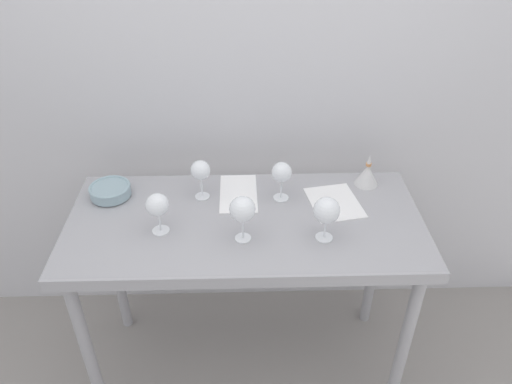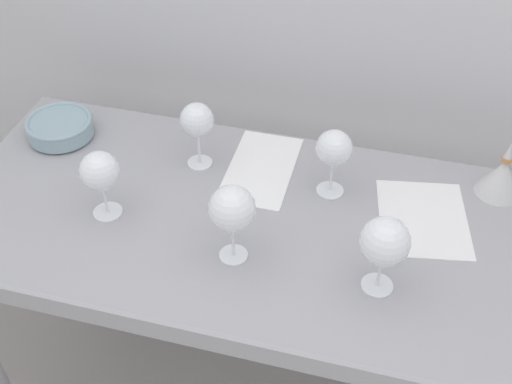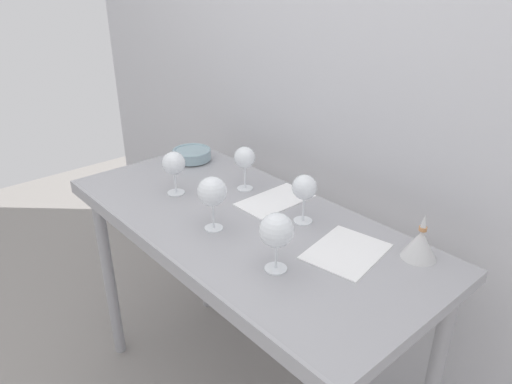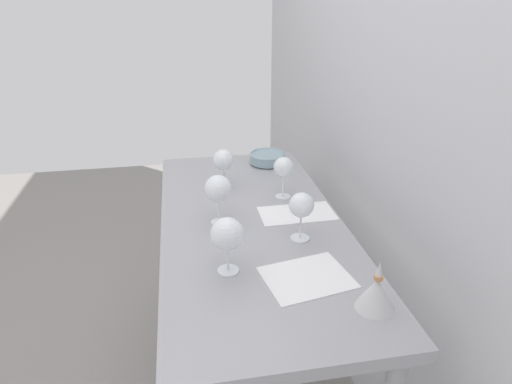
{
  "view_description": "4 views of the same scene",
  "coord_description": "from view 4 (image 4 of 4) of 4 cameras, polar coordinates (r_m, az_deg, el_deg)",
  "views": [
    {
      "loc": [
        -1.36,
        -0.24,
        1.54
      ],
      "look_at": [
        -0.06,
        -0.03,
        0.99
      ],
      "focal_mm": 32.88,
      "sensor_mm": 36.0,
      "label": 1
    },
    {
      "loc": [
        -0.32,
        -1.24,
        2.2
      ],
      "look_at": [
        0.01,
        0.03,
        0.96
      ],
      "focal_mm": 32.66,
      "sensor_mm": 36.0,
      "label": 2
    },
    {
      "loc": [
        0.17,
        -1.72,
        1.8
      ],
      "look_at": [
        -0.01,
        -0.01,
        0.96
      ],
      "focal_mm": 40.27,
      "sensor_mm": 36.0,
      "label": 3
    },
    {
      "loc": [
        0.58,
        -1.12,
        1.88
      ],
      "look_at": [
        -0.03,
        0.02,
        0.96
      ],
      "focal_mm": 38.41,
      "sensor_mm": 36.0,
      "label": 4
    }
  ],
  "objects": [
    {
      "name": "decanter_funnel",
      "position": [
        1.6,
        18.51,
        -2.52
      ],
      "size": [
        0.1,
        0.1,
        0.13
      ],
      "color": "silver",
      "rests_on": "steel_counter"
    },
    {
      "name": "open_notebook",
      "position": [
        1.66,
        2.86,
        -0.42
      ],
      "size": [
        0.4,
        0.31,
        0.01
      ],
      "rotation": [
        0.0,
        0.0,
        0.23
      ],
      "color": "white",
      "rests_on": "steel_counter"
    },
    {
      "name": "steel_counter",
      "position": [
        1.65,
        0.38,
        -5.41
      ],
      "size": [
        1.4,
        0.65,
        0.9
      ],
      "color": "#ABABB1",
      "rests_on": "ground_plane"
    },
    {
      "name": "wine_glass_near_center",
      "position": [
        1.47,
        -1.37,
        -0.4
      ],
      "size": [
        0.1,
        0.1,
        0.17
      ],
      "color": "white",
      "rests_on": "steel_counter"
    },
    {
      "name": "wine_glass_near_left",
      "position": [
        1.58,
        -11.84,
        1.41
      ],
      "size": [
        0.08,
        0.08,
        0.16
      ],
      "color": "white",
      "rests_on": "steel_counter"
    },
    {
      "name": "wine_glass_far_right",
      "position": [
        1.57,
        9.66,
        1.56
      ],
      "size": [
        0.09,
        0.09,
        0.17
      ],
      "color": "white",
      "rests_on": "steel_counter"
    },
    {
      "name": "ground_plane",
      "position": [
        2.26,
        0.38,
        -20.76
      ],
      "size": [
        6.0,
        6.0,
        0.0
      ],
      "primitive_type": "plane",
      "color": "gray"
    },
    {
      "name": "back_wall",
      "position": [
        1.8,
        8.11,
        16.44
      ],
      "size": [
        3.8,
        0.04,
        2.6
      ],
      "primitive_type": "cube",
      "color": "silver",
      "rests_on": "ground_plane"
    },
    {
      "name": "wine_glass_far_left",
      "position": [
        1.7,
        -2.22,
        5.49
      ],
      "size": [
        0.09,
        0.09,
        0.18
      ],
      "color": "white",
      "rests_on": "steel_counter"
    },
    {
      "name": "tasting_sheet_upper",
      "position": [
        1.45,
        12.45,
        -7.76
      ],
      "size": [
        0.22,
        0.22,
        0.0
      ],
      "primitive_type": "cube",
      "rotation": [
        0.0,
        0.0,
        -0.1
      ],
      "color": "white",
      "rests_on": "steel_counter"
    },
    {
      "name": "tasting_bowl",
      "position": [
        1.85,
        -8.06,
        4.29
      ],
      "size": [
        0.16,
        0.16,
        0.06
      ],
      "color": "beige",
      "rests_on": "steel_counter"
    }
  ]
}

